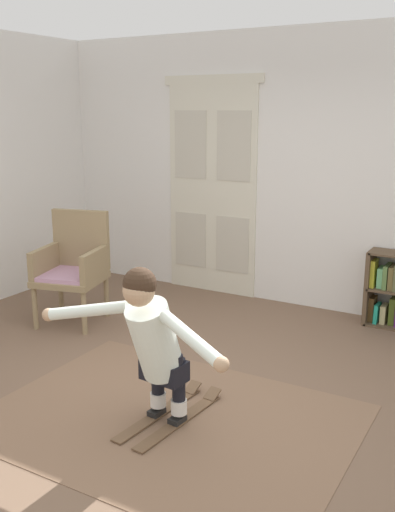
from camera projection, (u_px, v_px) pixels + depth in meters
ground_plane at (173, 401)px, 4.29m from camera, size 7.20×7.20×0.00m
back_wall at (304, 172)px, 6.13m from camera, size 6.00×0.10×2.90m
double_door at (212, 187)px, 6.64m from camera, size 1.22×0.05×2.45m
rug at (169, 419)px, 4.04m from camera, size 2.47×1.84×0.01m
wicker_chair at (73, 264)px, 5.82m from camera, size 0.73×0.73×1.10m
skis_pair at (171, 414)px, 4.06m from camera, size 0.35×0.93×0.07m
person_skier at (153, 337)px, 3.76m from camera, size 1.47×0.62×1.07m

